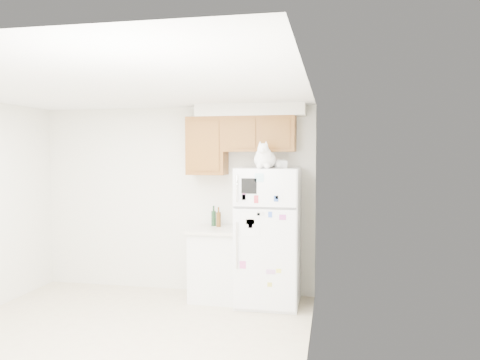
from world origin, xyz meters
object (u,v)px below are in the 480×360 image
(storage_box_back, at_px, (276,164))
(bottle_amber, at_px, (219,217))
(cat, at_px, (265,158))
(storage_box_front, at_px, (280,164))
(bottle_green, at_px, (214,216))
(base_counter, at_px, (216,263))
(refrigerator, at_px, (268,236))

(storage_box_back, height_order, bottle_amber, storage_box_back)
(cat, distance_m, bottle_amber, 1.11)
(storage_box_front, bearing_deg, bottle_green, 136.70)
(cat, height_order, bottle_green, cat)
(cat, height_order, storage_box_front, cat)
(storage_box_back, bearing_deg, storage_box_front, -37.48)
(base_counter, height_order, cat, cat)
(refrigerator, distance_m, storage_box_back, 0.90)
(bottle_amber, bearing_deg, base_counter, -92.03)
(base_counter, height_order, bottle_green, bottle_green)
(refrigerator, height_order, bottle_green, refrigerator)
(refrigerator, xyz_separation_m, cat, (-0.02, -0.24, 0.97))
(cat, xyz_separation_m, bottle_green, (-0.75, 0.50, -0.77))
(bottle_green, relative_size, bottle_amber, 1.03)
(storage_box_front, distance_m, bottle_amber, 1.11)
(cat, bearing_deg, refrigerator, 86.21)
(storage_box_front, xyz_separation_m, bottle_green, (-0.91, 0.31, -0.69))
(bottle_green, bearing_deg, cat, -33.48)
(refrigerator, xyz_separation_m, storage_box_front, (0.14, -0.05, 0.89))
(base_counter, distance_m, cat, 1.55)
(bottle_amber, bearing_deg, cat, -32.87)
(storage_box_front, height_order, bottle_green, storage_box_front)
(base_counter, height_order, storage_box_back, storage_box_back)
(refrigerator, bearing_deg, storage_box_back, 28.16)
(base_counter, height_order, bottle_amber, bottle_amber)
(base_counter, relative_size, storage_box_back, 5.11)
(refrigerator, relative_size, storage_box_front, 11.33)
(storage_box_back, bearing_deg, refrigerator, -131.76)
(cat, xyz_separation_m, storage_box_front, (0.16, 0.18, -0.08))
(storage_box_front, bearing_deg, bottle_amber, 138.98)
(refrigerator, bearing_deg, cat, -93.79)
(storage_box_back, relative_size, storage_box_front, 1.20)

